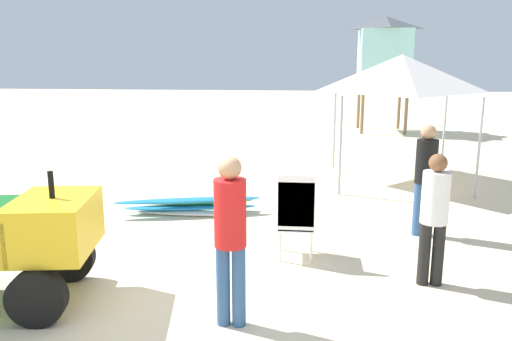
# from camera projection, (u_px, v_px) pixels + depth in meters

# --- Properties ---
(ground) EXTENTS (80.00, 80.00, 0.00)m
(ground) POSITION_uv_depth(u_px,v_px,m) (163.00, 306.00, 5.62)
(ground) COLOR beige
(stacked_plastic_chairs) EXTENTS (0.48, 0.48, 1.20)m
(stacked_plastic_chairs) POSITION_uv_depth(u_px,v_px,m) (296.00, 210.00, 6.81)
(stacked_plastic_chairs) COLOR white
(stacked_plastic_chairs) RESTS_ON ground
(surfboard_pile) EXTENTS (2.55, 1.01, 0.32)m
(surfboard_pile) POSITION_uv_depth(u_px,v_px,m) (192.00, 205.00, 8.93)
(surfboard_pile) COLOR white
(surfboard_pile) RESTS_ON ground
(lifeguard_near_center) EXTENTS (0.32, 0.32, 1.77)m
(lifeguard_near_center) POSITION_uv_depth(u_px,v_px,m) (230.00, 230.00, 5.02)
(lifeguard_near_center) COLOR #33598C
(lifeguard_near_center) RESTS_ON ground
(lifeguard_near_right) EXTENTS (0.32, 0.32, 1.61)m
(lifeguard_near_right) POSITION_uv_depth(u_px,v_px,m) (434.00, 211.00, 5.98)
(lifeguard_near_right) COLOR black
(lifeguard_near_right) RESTS_ON ground
(lifeguard_far_right) EXTENTS (0.32, 0.32, 1.73)m
(lifeguard_far_right) POSITION_uv_depth(u_px,v_px,m) (426.00, 173.00, 7.69)
(lifeguard_far_right) COLOR #33598C
(lifeguard_far_right) RESTS_ON ground
(popup_canopy) EXTENTS (2.70, 2.70, 2.77)m
(popup_canopy) POSITION_uv_depth(u_px,v_px,m) (401.00, 74.00, 10.92)
(popup_canopy) COLOR #B2B2B7
(popup_canopy) RESTS_ON ground
(lifeguard_tower) EXTENTS (1.98, 1.98, 4.21)m
(lifeguard_tower) POSITION_uv_depth(u_px,v_px,m) (385.00, 48.00, 18.71)
(lifeguard_tower) COLOR olive
(lifeguard_tower) RESTS_ON ground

